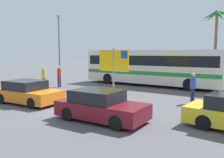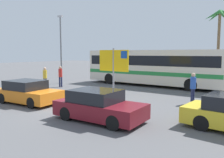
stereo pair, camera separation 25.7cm
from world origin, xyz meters
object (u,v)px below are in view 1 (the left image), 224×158
Objects in this scene: car_maroon at (101,106)px; pedestrian_crossing_lot at (193,85)px; pedestrian_near_sign at (59,75)px; pedestrian_by_bus at (44,76)px; ferry_sign at (114,63)px; bus_rear_coach at (195,65)px; bus_front_coach at (151,66)px; car_orange at (28,92)px.

pedestrian_crossing_lot is at bearing 66.12° from car_maroon.
pedestrian_by_bus is at bearing -34.43° from pedestrian_near_sign.
car_maroon is at bearing -61.24° from ferry_sign.
ferry_sign is (-1.87, -11.22, 0.54)m from bus_rear_coach.
bus_rear_coach is 12.82m from pedestrian_near_sign.
bus_rear_coach is at bearing 116.61° from pedestrian_near_sign.
bus_front_coach reaches higher than car_maroon.
bus_front_coach is 4.81m from bus_rear_coach.
bus_rear_coach is 6.84× the size of pedestrian_near_sign.
car_orange is 6.50m from pedestrian_near_sign.
ferry_sign is 1.80× the size of pedestrian_crossing_lot.
bus_front_coach is 9.29m from pedestrian_by_bus.
pedestrian_near_sign is (-7.00, 2.00, -1.25)m from ferry_sign.
bus_front_coach reaches higher than pedestrian_crossing_lot.
car_orange is at bearing -35.54° from pedestrian_by_bus.
pedestrian_crossing_lot is 1.01× the size of pedestrian_by_bus.
pedestrian_near_sign is (-8.93, 5.94, 0.44)m from car_maroon.
pedestrian_crossing_lot is (5.23, -5.50, -0.73)m from bus_front_coach.
pedestrian_crossing_lot is at bearing 26.22° from ferry_sign.
car_maroon is at bearing 36.84° from pedestrian_near_sign.
car_orange is at bearing -103.88° from bus_front_coach.
ferry_sign reaches higher than car_orange.
pedestrian_crossing_lot is at bearing 69.73° from pedestrian_near_sign.
ferry_sign is 0.80× the size of car_maroon.
bus_rear_coach reaches higher than pedestrian_by_bus.
bus_front_coach reaches higher than pedestrian_by_bus.
bus_front_coach is 7.43m from ferry_sign.
bus_rear_coach is at bearing -62.43° from pedestrian_crossing_lot.
car_maroon is at bearing -13.08° from pedestrian_by_bus.
bus_front_coach is 7.62m from pedestrian_crossing_lot.
ferry_sign is at bearing 114.01° from car_maroon.
bus_front_coach is at bearing -33.14° from pedestrian_crossing_lot.
ferry_sign is at bearing 36.77° from pedestrian_crossing_lot.
ferry_sign reaches higher than pedestrian_by_bus.
pedestrian_crossing_lot is at bearing 29.84° from car_orange.
bus_front_coach is at bearing 102.40° from car_maroon.
pedestrian_crossing_lot is 11.68m from pedestrian_by_bus.
pedestrian_near_sign is (-8.87, -9.22, -0.71)m from bus_rear_coach.
pedestrian_near_sign is at bearing 88.31° from pedestrian_by_bus.
car_maroon is 10.73m from pedestrian_near_sign.
bus_rear_coach is at bearing 83.29° from ferry_sign.
car_maroon is (1.92, -3.95, -1.69)m from ferry_sign.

